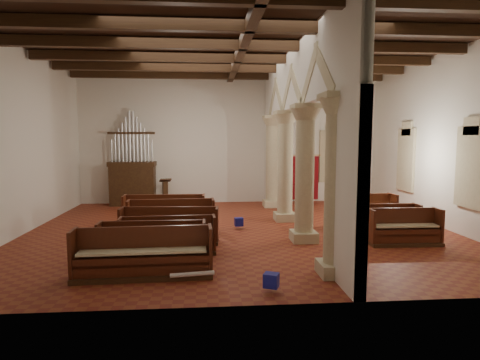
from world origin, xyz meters
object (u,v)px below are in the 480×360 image
object	(u,v)px
lectern	(165,194)
processional_banner	(359,188)
nave_pew_0	(144,261)
aisle_pew_0	(404,232)
pipe_organ	(133,175)

from	to	relation	value
lectern	processional_banner	distance (m)	8.98
nave_pew_0	processional_banner	bearing A→B (deg)	44.95
processional_banner	aisle_pew_0	bearing A→B (deg)	-104.14
lectern	nave_pew_0	xyz separation A→B (m)	(0.53, -9.77, -0.14)
pipe_organ	aisle_pew_0	distance (m)	11.92
nave_pew_0	aisle_pew_0	size ratio (longest dim) A/B	1.48
processional_banner	nave_pew_0	size ratio (longest dim) A/B	0.73
pipe_organ	processional_banner	size ratio (longest dim) A/B	1.95
processional_banner	nave_pew_0	bearing A→B (deg)	-136.40
lectern	aisle_pew_0	bearing A→B (deg)	-61.91
nave_pew_0	lectern	bearing A→B (deg)	90.82
lectern	processional_banner	size ratio (longest dim) A/B	0.55
lectern	aisle_pew_0	size ratio (longest dim) A/B	0.60
lectern	processional_banner	world-z (taller)	processional_banner
pipe_organ	processional_banner	distance (m)	10.45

